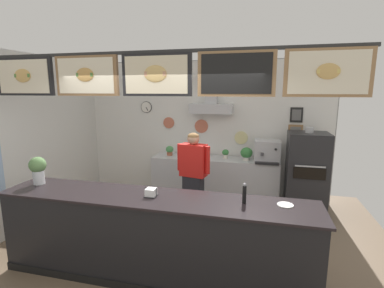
{
  "coord_description": "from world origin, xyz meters",
  "views": [
    {
      "loc": [
        1.24,
        -3.31,
        2.32
      ],
      "look_at": [
        0.21,
        0.88,
        1.5
      ],
      "focal_mm": 26.74,
      "sensor_mm": 36.0,
      "label": 1
    }
  ],
  "objects_px": {
    "potted_basil": "(170,150)",
    "condiment_plate": "(285,205)",
    "napkin_holder": "(151,193)",
    "pepper_grinder": "(244,193)",
    "pizza_oven": "(306,175)",
    "potted_sage": "(225,153)",
    "espresso_machine": "(267,151)",
    "potted_oregano": "(246,153)",
    "shop_worker": "(193,178)",
    "basil_vase": "(38,169)",
    "potted_thyme": "(193,151)"
  },
  "relations": [
    {
      "from": "potted_oregano",
      "to": "napkin_holder",
      "type": "distance_m",
      "value": 2.76
    },
    {
      "from": "potted_basil",
      "to": "basil_vase",
      "type": "xyz_separation_m",
      "value": [
        -1.03,
        -2.57,
        0.21
      ]
    },
    {
      "from": "potted_thyme",
      "to": "condiment_plate",
      "type": "bearing_deg",
      "value": -56.57
    },
    {
      "from": "pizza_oven",
      "to": "potted_sage",
      "type": "height_order",
      "value": "pizza_oven"
    },
    {
      "from": "pizza_oven",
      "to": "shop_worker",
      "type": "height_order",
      "value": "pizza_oven"
    },
    {
      "from": "pizza_oven",
      "to": "potted_thyme",
      "type": "distance_m",
      "value": 2.24
    },
    {
      "from": "shop_worker",
      "to": "potted_sage",
      "type": "xyz_separation_m",
      "value": [
        0.37,
        1.27,
        0.16
      ]
    },
    {
      "from": "potted_sage",
      "to": "pepper_grinder",
      "type": "distance_m",
      "value": 2.65
    },
    {
      "from": "potted_sage",
      "to": "condiment_plate",
      "type": "height_order",
      "value": "potted_sage"
    },
    {
      "from": "shop_worker",
      "to": "pizza_oven",
      "type": "bearing_deg",
      "value": -141.87
    },
    {
      "from": "potted_basil",
      "to": "condiment_plate",
      "type": "bearing_deg",
      "value": -49.18
    },
    {
      "from": "shop_worker",
      "to": "potted_sage",
      "type": "relative_size",
      "value": 8.76
    },
    {
      "from": "potted_thyme",
      "to": "shop_worker",
      "type": "bearing_deg",
      "value": -76.46
    },
    {
      "from": "potted_sage",
      "to": "potted_thyme",
      "type": "height_order",
      "value": "potted_thyme"
    },
    {
      "from": "shop_worker",
      "to": "espresso_machine",
      "type": "distance_m",
      "value": 1.72
    },
    {
      "from": "espresso_machine",
      "to": "condiment_plate",
      "type": "height_order",
      "value": "espresso_machine"
    },
    {
      "from": "potted_sage",
      "to": "basil_vase",
      "type": "relative_size",
      "value": 0.49
    },
    {
      "from": "basil_vase",
      "to": "espresso_machine",
      "type": "bearing_deg",
      "value": 39.4
    },
    {
      "from": "pizza_oven",
      "to": "potted_oregano",
      "type": "relative_size",
      "value": 6.39
    },
    {
      "from": "espresso_machine",
      "to": "napkin_holder",
      "type": "relative_size",
      "value": 3.4
    },
    {
      "from": "shop_worker",
      "to": "pepper_grinder",
      "type": "bearing_deg",
      "value": 136.12
    },
    {
      "from": "potted_oregano",
      "to": "basil_vase",
      "type": "xyz_separation_m",
      "value": [
        -2.66,
        -2.5,
        0.18
      ]
    },
    {
      "from": "potted_basil",
      "to": "basil_vase",
      "type": "height_order",
      "value": "basil_vase"
    },
    {
      "from": "pizza_oven",
      "to": "condiment_plate",
      "type": "relative_size",
      "value": 9.43
    },
    {
      "from": "shop_worker",
      "to": "espresso_machine",
      "type": "bearing_deg",
      "value": -123.26
    },
    {
      "from": "espresso_machine",
      "to": "pepper_grinder",
      "type": "bearing_deg",
      "value": -96.38
    },
    {
      "from": "espresso_machine",
      "to": "pepper_grinder",
      "type": "height_order",
      "value": "espresso_machine"
    },
    {
      "from": "pizza_oven",
      "to": "potted_thyme",
      "type": "bearing_deg",
      "value": 172.41
    },
    {
      "from": "potted_sage",
      "to": "espresso_machine",
      "type": "bearing_deg",
      "value": -4.01
    },
    {
      "from": "pizza_oven",
      "to": "espresso_machine",
      "type": "relative_size",
      "value": 3.32
    },
    {
      "from": "potted_oregano",
      "to": "napkin_holder",
      "type": "xyz_separation_m",
      "value": [
        -1.0,
        -2.57,
        0.01
      ]
    },
    {
      "from": "espresso_machine",
      "to": "pepper_grinder",
      "type": "xyz_separation_m",
      "value": [
        -0.28,
        -2.53,
        0.03
      ]
    },
    {
      "from": "potted_thyme",
      "to": "condiment_plate",
      "type": "relative_size",
      "value": 1.22
    },
    {
      "from": "espresso_machine",
      "to": "potted_oregano",
      "type": "relative_size",
      "value": 1.93
    },
    {
      "from": "pizza_oven",
      "to": "potted_sage",
      "type": "relative_size",
      "value": 8.93
    },
    {
      "from": "pizza_oven",
      "to": "basil_vase",
      "type": "relative_size",
      "value": 4.41
    },
    {
      "from": "pizza_oven",
      "to": "basil_vase",
      "type": "height_order",
      "value": "pizza_oven"
    },
    {
      "from": "potted_basil",
      "to": "condiment_plate",
      "type": "relative_size",
      "value": 1.15
    },
    {
      "from": "potted_thyme",
      "to": "basil_vase",
      "type": "distance_m",
      "value": 3.0
    },
    {
      "from": "potted_basil",
      "to": "napkin_holder",
      "type": "bearing_deg",
      "value": -76.52
    },
    {
      "from": "pizza_oven",
      "to": "shop_worker",
      "type": "bearing_deg",
      "value": -153.22
    },
    {
      "from": "shop_worker",
      "to": "potted_oregano",
      "type": "xyz_separation_m",
      "value": [
        0.8,
        1.2,
        0.2
      ]
    },
    {
      "from": "condiment_plate",
      "to": "basil_vase",
      "type": "bearing_deg",
      "value": -179.55
    },
    {
      "from": "pizza_oven",
      "to": "potted_oregano",
      "type": "bearing_deg",
      "value": 167.47
    },
    {
      "from": "shop_worker",
      "to": "potted_basil",
      "type": "xyz_separation_m",
      "value": [
        -0.83,
        1.27,
        0.17
      ]
    },
    {
      "from": "napkin_holder",
      "to": "basil_vase",
      "type": "relative_size",
      "value": 0.39
    },
    {
      "from": "espresso_machine",
      "to": "basil_vase",
      "type": "height_order",
      "value": "basil_vase"
    },
    {
      "from": "espresso_machine",
      "to": "basil_vase",
      "type": "distance_m",
      "value": 3.96
    },
    {
      "from": "shop_worker",
      "to": "potted_basil",
      "type": "height_order",
      "value": "shop_worker"
    },
    {
      "from": "napkin_holder",
      "to": "pepper_grinder",
      "type": "xyz_separation_m",
      "value": [
        1.11,
        0.05,
        0.07
      ]
    }
  ]
}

